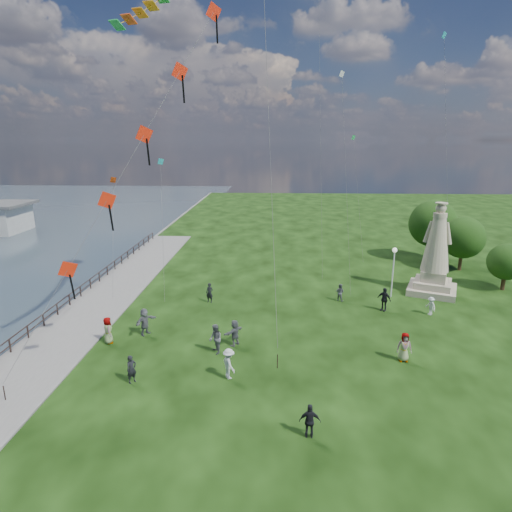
# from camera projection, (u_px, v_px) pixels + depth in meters

# --- Properties ---
(waterfront) EXTENTS (200.00, 200.00, 1.51)m
(waterfront) POSITION_uv_depth(u_px,v_px,m) (66.00, 322.00, 31.75)
(waterfront) COLOR #333F4D
(waterfront) RESTS_ON ground
(statue) EXTENTS (5.14, 5.14, 7.98)m
(statue) POSITION_uv_depth(u_px,v_px,m) (435.00, 260.00, 37.01)
(statue) COLOR tan
(statue) RESTS_ON ground
(lamppost) EXTENTS (0.40, 0.40, 4.36)m
(lamppost) POSITION_uv_depth(u_px,v_px,m) (394.00, 262.00, 35.92)
(lamppost) COLOR silver
(lamppost) RESTS_ON ground
(tree_row) EXTENTS (7.37, 13.93, 6.74)m
(tree_row) POSITION_uv_depth(u_px,v_px,m) (451.00, 232.00, 44.61)
(tree_row) COLOR #382314
(tree_row) RESTS_ON ground
(person_0) EXTENTS (0.67, 0.70, 1.61)m
(person_0) POSITION_uv_depth(u_px,v_px,m) (132.00, 369.00, 23.57)
(person_0) COLOR black
(person_0) RESTS_ON ground
(person_1) EXTENTS (0.90, 1.09, 1.92)m
(person_1) POSITION_uv_depth(u_px,v_px,m) (215.00, 339.00, 26.79)
(person_1) COLOR #595960
(person_1) RESTS_ON ground
(person_2) EXTENTS (1.13, 1.29, 1.78)m
(person_2) POSITION_uv_depth(u_px,v_px,m) (229.00, 364.00, 23.98)
(person_2) COLOR silver
(person_2) RESTS_ON ground
(person_3) EXTENTS (0.99, 0.53, 1.66)m
(person_3) POSITION_uv_depth(u_px,v_px,m) (310.00, 421.00, 19.18)
(person_3) COLOR black
(person_3) RESTS_ON ground
(person_4) EXTENTS (0.91, 0.57, 1.83)m
(person_4) POSITION_uv_depth(u_px,v_px,m) (404.00, 347.00, 25.86)
(person_4) COLOR #595960
(person_4) RESTS_ON ground
(person_5) EXTENTS (1.55, 1.91, 1.91)m
(person_5) POSITION_uv_depth(u_px,v_px,m) (145.00, 322.00, 29.41)
(person_5) COLOR #595960
(person_5) RESTS_ON ground
(person_6) EXTENTS (0.69, 0.54, 1.66)m
(person_6) POSITION_uv_depth(u_px,v_px,m) (210.00, 293.00, 35.30)
(person_6) COLOR black
(person_6) RESTS_ON ground
(person_7) EXTENTS (0.85, 0.74, 1.48)m
(person_7) POSITION_uv_depth(u_px,v_px,m) (340.00, 292.00, 35.70)
(person_7) COLOR #595960
(person_7) RESTS_ON ground
(person_8) EXTENTS (0.82, 1.05, 1.44)m
(person_8) POSITION_uv_depth(u_px,v_px,m) (431.00, 306.00, 32.81)
(person_8) COLOR silver
(person_8) RESTS_ON ground
(person_9) EXTENTS (1.20, 1.18, 1.90)m
(person_9) POSITION_uv_depth(u_px,v_px,m) (384.00, 299.00, 33.55)
(person_9) COLOR black
(person_9) RESTS_ON ground
(person_10) EXTENTS (0.91, 1.03, 1.81)m
(person_10) POSITION_uv_depth(u_px,v_px,m) (108.00, 330.00, 28.17)
(person_10) COLOR #595960
(person_10) RESTS_ON ground
(person_11) EXTENTS (1.56, 1.72, 1.76)m
(person_11) POSITION_uv_depth(u_px,v_px,m) (235.00, 333.00, 27.87)
(person_11) COLOR #595960
(person_11) RESTS_ON ground
(red_kite_train) EXTENTS (10.49, 9.35, 20.77)m
(red_kite_train) POSITION_uv_depth(u_px,v_px,m) (141.00, 144.00, 23.77)
(red_kite_train) COLOR black
(red_kite_train) RESTS_ON ground
(small_kites) EXTENTS (29.84, 18.02, 28.78)m
(small_kites) POSITION_uv_depth(u_px,v_px,m) (302.00, 128.00, 39.16)
(small_kites) COLOR teal
(small_kites) RESTS_ON ground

